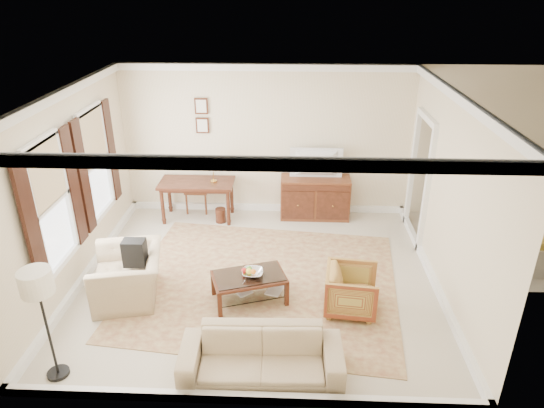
# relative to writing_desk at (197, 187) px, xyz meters

# --- Properties ---
(room_shell) EXTENTS (5.51, 5.01, 2.91)m
(room_shell) POSITION_rel_writing_desk_xyz_m (1.31, -2.05, 1.81)
(room_shell) COLOR beige
(room_shell) RESTS_ON ground
(annex_bedroom) EXTENTS (3.00, 2.70, 2.90)m
(annex_bedroom) POSITION_rel_writing_desk_xyz_m (5.80, -0.90, -0.32)
(annex_bedroom) COLOR beige
(annex_bedroom) RESTS_ON ground
(window_front) EXTENTS (0.12, 1.56, 1.80)m
(window_front) POSITION_rel_writing_desk_xyz_m (-1.39, -2.75, 0.89)
(window_front) COLOR #CCB284
(window_front) RESTS_ON room_shell
(window_rear) EXTENTS (0.12, 1.56, 1.80)m
(window_rear) POSITION_rel_writing_desk_xyz_m (-1.39, -1.15, 0.89)
(window_rear) COLOR #CCB284
(window_rear) RESTS_ON room_shell
(doorway) EXTENTS (0.10, 1.12, 2.25)m
(doorway) POSITION_rel_writing_desk_xyz_m (4.02, -0.55, 0.42)
(doorway) COLOR white
(doorway) RESTS_ON room_shell
(rug) EXTENTS (4.40, 3.89, 0.01)m
(rug) POSITION_rel_writing_desk_xyz_m (1.39, -2.17, -0.65)
(rug) COLOR brown
(rug) RESTS_ON room_shell
(writing_desk) EXTENTS (1.41, 0.70, 0.77)m
(writing_desk) POSITION_rel_writing_desk_xyz_m (0.00, 0.00, 0.00)
(writing_desk) COLOR #512617
(writing_desk) RESTS_ON room_shell
(desk_chair) EXTENTS (0.53, 0.53, 1.05)m
(desk_chair) POSITION_rel_writing_desk_xyz_m (-0.07, 0.35, -0.13)
(desk_chair) COLOR brown
(desk_chair) RESTS_ON room_shell
(desk_lamp) EXTENTS (0.32, 0.32, 0.50)m
(desk_lamp) POSITION_rel_writing_desk_xyz_m (0.33, 0.00, 0.36)
(desk_lamp) COLOR silver
(desk_lamp) RESTS_ON writing_desk
(framed_prints) EXTENTS (0.25, 0.04, 0.68)m
(framed_prints) POSITION_rel_writing_desk_xyz_m (0.10, 0.42, 1.28)
(framed_prints) COLOR #512617
(framed_prints) RESTS_ON room_shell
(sideboard) EXTENTS (1.33, 0.51, 0.82)m
(sideboard) POSITION_rel_writing_desk_xyz_m (2.27, 0.17, -0.25)
(sideboard) COLOR brown
(sideboard) RESTS_ON room_shell
(tv) EXTENTS (0.95, 0.55, 0.12)m
(tv) POSITION_rel_writing_desk_xyz_m (2.27, 0.15, 0.63)
(tv) COLOR black
(tv) RESTS_ON sideboard
(coffee_table) EXTENTS (1.16, 0.89, 0.44)m
(coffee_table) POSITION_rel_writing_desk_xyz_m (1.22, -2.63, -0.33)
(coffee_table) COLOR #512617
(coffee_table) RESTS_ON room_shell
(fruit_bowl) EXTENTS (0.42, 0.42, 0.10)m
(fruit_bowl) POSITION_rel_writing_desk_xyz_m (1.27, -2.64, -0.17)
(fruit_bowl) COLOR silver
(fruit_bowl) RESTS_ON coffee_table
(book_a) EXTENTS (0.25, 0.19, 0.38)m
(book_a) POSITION_rel_writing_desk_xyz_m (1.03, -2.69, -0.49)
(book_a) COLOR brown
(book_a) RESTS_ON coffee_table
(book_b) EXTENTS (0.27, 0.12, 0.38)m
(book_b) POSITION_rel_writing_desk_xyz_m (1.49, -2.57, -0.49)
(book_b) COLOR brown
(book_b) RESTS_ON coffee_table
(striped_armchair) EXTENTS (0.74, 0.78, 0.73)m
(striped_armchair) POSITION_rel_writing_desk_xyz_m (2.67, -2.80, -0.30)
(striped_armchair) COLOR brown
(striped_armchair) RESTS_ON room_shell
(club_armchair) EXTENTS (0.94, 1.23, 0.97)m
(club_armchair) POSITION_rel_writing_desk_xyz_m (-0.55, -2.61, -0.18)
(club_armchair) COLOR tan
(club_armchair) RESTS_ON room_shell
(backpack) EXTENTS (0.22, 0.32, 0.40)m
(backpack) POSITION_rel_writing_desk_xyz_m (-0.44, -2.52, 0.07)
(backpack) COLOR black
(backpack) RESTS_ON club_armchair
(sofa) EXTENTS (1.92, 0.61, 0.74)m
(sofa) POSITION_rel_writing_desk_xyz_m (1.49, -4.08, -0.29)
(sofa) COLOR tan
(sofa) RESTS_ON room_shell
(floor_lamp) EXTENTS (0.36, 0.36, 1.46)m
(floor_lamp) POSITION_rel_writing_desk_xyz_m (-0.94, -4.19, 0.55)
(floor_lamp) COLOR black
(floor_lamp) RESTS_ON room_shell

